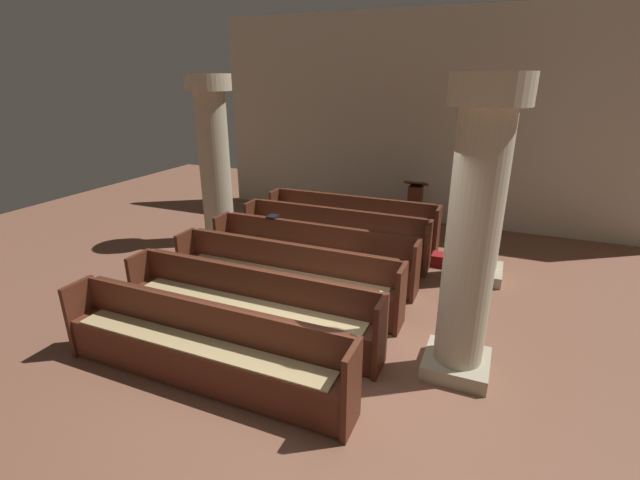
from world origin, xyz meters
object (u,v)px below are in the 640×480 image
at_px(pew_row_2, 311,251).
at_px(pew_row_3, 284,274).
at_px(pew_row_0, 351,218).
at_px(lectern, 414,208).
at_px(pew_row_5, 200,344).
at_px(pew_row_1, 333,233).
at_px(pillar_far_side, 214,158).
at_px(pew_row_4, 248,304).
at_px(pillar_aisle_side, 489,178).
at_px(kneeler_box_red, 441,260).
at_px(hymn_book, 273,217).
at_px(pillar_aisle_rear, 473,233).

relative_size(pew_row_2, pew_row_3, 1.00).
relative_size(pew_row_0, lectern, 3.23).
distance_m(pew_row_3, pew_row_5, 1.95).
height_order(pew_row_1, pillar_far_side, pillar_far_side).
relative_size(pew_row_4, pillar_aisle_side, 1.08).
bearing_deg(pew_row_3, pillar_aisle_side, 40.16).
height_order(pew_row_1, lectern, lectern).
bearing_deg(kneeler_box_red, pew_row_5, -113.70).
bearing_deg(pew_row_5, hymn_book, 104.54).
distance_m(pew_row_0, pew_row_2, 1.95).
height_order(pillar_aisle_side, pillar_aisle_rear, same).
xyz_separation_m(pew_row_1, pillar_aisle_rear, (2.53, -2.59, 1.19)).
distance_m(pew_row_0, lectern, 1.67).
bearing_deg(pew_row_0, hymn_book, -114.76).
xyz_separation_m(pew_row_0, hymn_book, (-0.81, -1.75, 0.43)).
relative_size(pew_row_5, pillar_aisle_side, 1.08).
relative_size(pew_row_2, pew_row_5, 1.00).
relative_size(pew_row_0, pew_row_5, 1.00).
bearing_deg(pew_row_5, pillar_aisle_side, 58.21).
xyz_separation_m(pillar_aisle_side, pillar_far_side, (-5.01, -0.20, 0.00)).
distance_m(pillar_aisle_side, kneeler_box_red, 1.72).
height_order(pew_row_2, pew_row_3, same).
distance_m(pew_row_1, pew_row_2, 0.97).
xyz_separation_m(pillar_far_side, pillar_aisle_rear, (5.01, -2.57, 0.00)).
relative_size(pillar_aisle_side, pillar_aisle_rear, 1.00).
xyz_separation_m(pillar_aisle_rear, lectern, (-1.52, 4.90, -1.23)).
bearing_deg(pillar_far_side, pillar_aisle_rear, -27.16).
bearing_deg(pillar_far_side, pillar_aisle_side, 2.31).
bearing_deg(pew_row_1, pew_row_3, -90.00).
height_order(pew_row_3, pillar_far_side, pillar_far_side).
height_order(pew_row_5, pillar_aisle_rear, pillar_aisle_rear).
xyz_separation_m(pew_row_0, pew_row_2, (0.00, -1.95, 0.00)).
xyz_separation_m(pew_row_3, pillar_far_side, (-2.48, 1.93, 1.19)).
xyz_separation_m(pew_row_3, pillar_aisle_rear, (2.53, -0.64, 1.19)).
distance_m(pew_row_4, hymn_book, 2.33).
distance_m(pew_row_2, kneeler_box_red, 2.40).
height_order(pillar_aisle_side, lectern, pillar_aisle_side).
bearing_deg(pew_row_1, pillar_far_side, -179.67).
xyz_separation_m(pew_row_2, pillar_aisle_rear, (2.53, -1.61, 1.19)).
xyz_separation_m(pew_row_1, pew_row_3, (0.00, -1.95, 0.00)).
distance_m(pew_row_5, lectern, 6.29).
relative_size(pew_row_1, pillar_aisle_rear, 1.08).
relative_size(pillar_aisle_side, pillar_far_side, 1.00).
xyz_separation_m(pew_row_0, pillar_far_side, (-2.48, -0.99, 1.19)).
height_order(pillar_aisle_rear, kneeler_box_red, pillar_aisle_rear).
xyz_separation_m(pew_row_1, pew_row_2, (0.00, -0.97, 0.00)).
distance_m(pew_row_2, pillar_far_side, 2.92).
height_order(pew_row_1, pillar_aisle_rear, pillar_aisle_rear).
bearing_deg(pew_row_2, pew_row_4, -90.00).
bearing_deg(pillar_aisle_rear, pew_row_1, 134.38).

